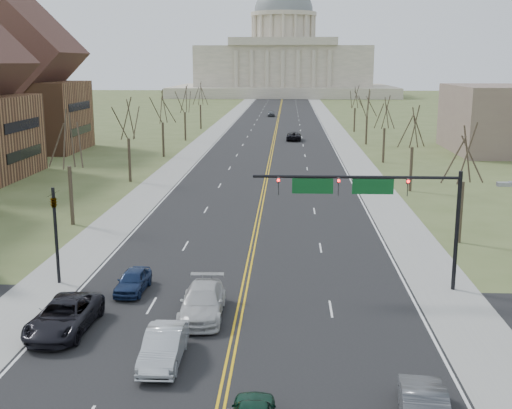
# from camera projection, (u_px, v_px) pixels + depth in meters

# --- Properties ---
(ground) EXTENTS (600.00, 600.00, 0.00)m
(ground) POSITION_uv_depth(u_px,v_px,m) (222.00, 400.00, 25.86)
(ground) COLOR #4A582C
(ground) RESTS_ON ground
(road) EXTENTS (20.00, 380.00, 0.01)m
(road) POSITION_uv_depth(u_px,v_px,m) (276.00, 128.00, 133.13)
(road) COLOR black
(road) RESTS_ON ground
(cross_road) EXTENTS (120.00, 14.00, 0.01)m
(cross_road) POSITION_uv_depth(u_px,v_px,m) (235.00, 337.00, 31.71)
(cross_road) COLOR black
(cross_road) RESTS_ON ground
(sidewalk_left) EXTENTS (4.00, 380.00, 0.03)m
(sidewalk_left) POSITION_uv_depth(u_px,v_px,m) (219.00, 128.00, 133.72)
(sidewalk_left) COLOR gray
(sidewalk_left) RESTS_ON ground
(sidewalk_right) EXTENTS (4.00, 380.00, 0.03)m
(sidewalk_right) POSITION_uv_depth(u_px,v_px,m) (334.00, 129.00, 132.53)
(sidewalk_right) COLOR gray
(sidewalk_right) RESTS_ON ground
(center_line) EXTENTS (0.42, 380.00, 0.01)m
(center_line) POSITION_uv_depth(u_px,v_px,m) (276.00, 128.00, 133.13)
(center_line) COLOR gold
(center_line) RESTS_ON road
(edge_line_left) EXTENTS (0.15, 380.00, 0.01)m
(edge_line_left) POSITION_uv_depth(u_px,v_px,m) (229.00, 128.00, 133.61)
(edge_line_left) COLOR silver
(edge_line_left) RESTS_ON road
(edge_line_right) EXTENTS (0.15, 380.00, 0.01)m
(edge_line_right) POSITION_uv_depth(u_px,v_px,m) (324.00, 129.00, 132.64)
(edge_line_right) COLOR silver
(edge_line_right) RESTS_ON road
(capitol) EXTENTS (90.00, 60.00, 50.00)m
(capitol) POSITION_uv_depth(u_px,v_px,m) (283.00, 61.00, 266.50)
(capitol) COLOR beige
(capitol) RESTS_ON ground
(signal_mast) EXTENTS (12.12, 0.44, 7.20)m
(signal_mast) POSITION_uv_depth(u_px,v_px,m) (372.00, 195.00, 37.41)
(signal_mast) COLOR black
(signal_mast) RESTS_ON ground
(signal_left) EXTENTS (0.32, 0.36, 6.00)m
(signal_left) POSITION_uv_depth(u_px,v_px,m) (55.00, 225.00, 38.79)
(signal_left) COLOR black
(signal_left) RESTS_ON ground
(tree_r_0) EXTENTS (3.74, 3.74, 8.50)m
(tree_r_0) POSITION_uv_depth(u_px,v_px,m) (464.00, 157.00, 47.08)
(tree_r_0) COLOR #33261E
(tree_r_0) RESTS_ON ground
(tree_l_0) EXTENTS (3.96, 3.96, 9.00)m
(tree_l_0) POSITION_uv_depth(u_px,v_px,m) (68.00, 142.00, 52.44)
(tree_l_0) COLOR #33261E
(tree_l_0) RESTS_ON ground
(tree_r_1) EXTENTS (3.74, 3.74, 8.50)m
(tree_r_1) POSITION_uv_depth(u_px,v_px,m) (413.00, 129.00, 66.59)
(tree_r_1) COLOR #33261E
(tree_r_1) RESTS_ON ground
(tree_l_1) EXTENTS (3.96, 3.96, 9.00)m
(tree_l_1) POSITION_uv_depth(u_px,v_px,m) (128.00, 121.00, 71.94)
(tree_l_1) COLOR #33261E
(tree_l_1) RESTS_ON ground
(tree_r_2) EXTENTS (3.74, 3.74, 8.50)m
(tree_r_2) POSITION_uv_depth(u_px,v_px,m) (385.00, 114.00, 86.09)
(tree_r_2) COLOR #33261E
(tree_r_2) RESTS_ON ground
(tree_l_2) EXTENTS (3.96, 3.96, 9.00)m
(tree_l_2) POSITION_uv_depth(u_px,v_px,m) (162.00, 108.00, 91.44)
(tree_l_2) COLOR #33261E
(tree_l_2) RESTS_ON ground
(tree_r_3) EXTENTS (3.74, 3.74, 8.50)m
(tree_r_3) POSITION_uv_depth(u_px,v_px,m) (367.00, 105.00, 105.59)
(tree_r_3) COLOR #33261E
(tree_r_3) RESTS_ON ground
(tree_l_3) EXTENTS (3.96, 3.96, 9.00)m
(tree_l_3) POSITION_uv_depth(u_px,v_px,m) (185.00, 100.00, 110.95)
(tree_l_3) COLOR #33261E
(tree_l_3) RESTS_ON ground
(tree_r_4) EXTENTS (3.74, 3.74, 8.50)m
(tree_r_4) POSITION_uv_depth(u_px,v_px,m) (355.00, 98.00, 125.10)
(tree_r_4) COLOR #33261E
(tree_r_4) RESTS_ON ground
(tree_l_4) EXTENTS (3.96, 3.96, 9.00)m
(tree_l_4) POSITION_uv_depth(u_px,v_px,m) (200.00, 95.00, 130.45)
(tree_l_4) COLOR #33261E
(tree_l_4) RESTS_ON ground
(bldg_left_far) EXTENTS (17.10, 14.28, 23.25)m
(bldg_left_far) POSITION_uv_depth(u_px,v_px,m) (23.00, 88.00, 97.85)
(bldg_left_far) COLOR brown
(bldg_left_far) RESTS_ON ground
(car_nb_outer_lead) EXTENTS (2.22, 4.95, 1.58)m
(car_nb_outer_lead) POSITION_uv_depth(u_px,v_px,m) (423.00, 406.00, 23.88)
(car_nb_outer_lead) COLOR #424449
(car_nb_outer_lead) RESTS_ON road
(car_sb_inner_lead) EXTENTS (1.67, 4.70, 1.54)m
(car_sb_inner_lead) POSITION_uv_depth(u_px,v_px,m) (164.00, 347.00, 28.88)
(car_sb_inner_lead) COLOR #B0B4B8
(car_sb_inner_lead) RESTS_ON road
(car_sb_outer_lead) EXTENTS (2.83, 5.83, 1.60)m
(car_sb_outer_lead) POSITION_uv_depth(u_px,v_px,m) (64.00, 316.00, 32.30)
(car_sb_outer_lead) COLOR black
(car_sb_outer_lead) RESTS_ON road
(car_sb_inner_second) EXTENTS (2.40, 5.61, 1.61)m
(car_sb_inner_second) POSITION_uv_depth(u_px,v_px,m) (203.00, 302.00, 34.19)
(car_sb_inner_second) COLOR #B7B7B7
(car_sb_inner_second) RESTS_ON road
(car_sb_outer_second) EXTENTS (1.73, 3.98, 1.33)m
(car_sb_outer_second) POSITION_uv_depth(u_px,v_px,m) (133.00, 281.00, 37.93)
(car_sb_outer_second) COLOR #15264B
(car_sb_outer_second) RESTS_ON road
(car_far_nb) EXTENTS (2.66, 5.52, 1.51)m
(car_far_nb) POSITION_uv_depth(u_px,v_px,m) (294.00, 136.00, 112.32)
(car_far_nb) COLOR black
(car_far_nb) RESTS_ON road
(car_far_sb) EXTENTS (2.09, 4.50, 1.49)m
(car_far_sb) POSITION_uv_depth(u_px,v_px,m) (271.00, 113.00, 162.72)
(car_far_sb) COLOR #505458
(car_far_sb) RESTS_ON road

